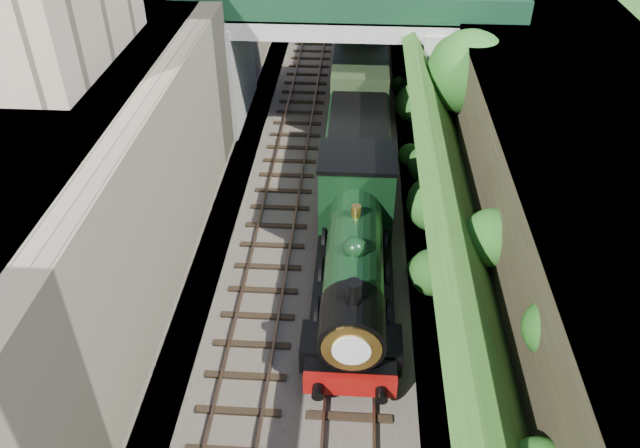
{
  "coord_description": "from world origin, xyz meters",
  "views": [
    {
      "loc": [
        1.09,
        -6.58,
        15.28
      ],
      "look_at": [
        0.0,
        10.38,
        2.85
      ],
      "focal_mm": 35.0,
      "sensor_mm": 36.0,
      "label": 1
    }
  ],
  "objects_px": {
    "locomotive": "(354,252)",
    "tender": "(358,153)",
    "tree": "(470,74)",
    "road_bridge": "(356,45)"
  },
  "relations": [
    {
      "from": "tree",
      "to": "road_bridge",
      "type": "bearing_deg",
      "value": 136.47
    },
    {
      "from": "road_bridge",
      "to": "locomotive",
      "type": "xyz_separation_m",
      "value": [
        0.26,
        -13.88,
        -2.18
      ]
    },
    {
      "from": "road_bridge",
      "to": "tree",
      "type": "xyz_separation_m",
      "value": [
        4.97,
        -4.72,
        0.57
      ]
    },
    {
      "from": "road_bridge",
      "to": "tree",
      "type": "bearing_deg",
      "value": -43.53
    },
    {
      "from": "road_bridge",
      "to": "locomotive",
      "type": "height_order",
      "value": "road_bridge"
    },
    {
      "from": "tender",
      "to": "locomotive",
      "type": "bearing_deg",
      "value": -90.0
    },
    {
      "from": "road_bridge",
      "to": "tender",
      "type": "xyz_separation_m",
      "value": [
        0.26,
        -6.51,
        -2.46
      ]
    },
    {
      "from": "tender",
      "to": "tree",
      "type": "bearing_deg",
      "value": 20.83
    },
    {
      "from": "locomotive",
      "to": "tender",
      "type": "relative_size",
      "value": 1.7
    },
    {
      "from": "locomotive",
      "to": "tender",
      "type": "height_order",
      "value": "locomotive"
    }
  ]
}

